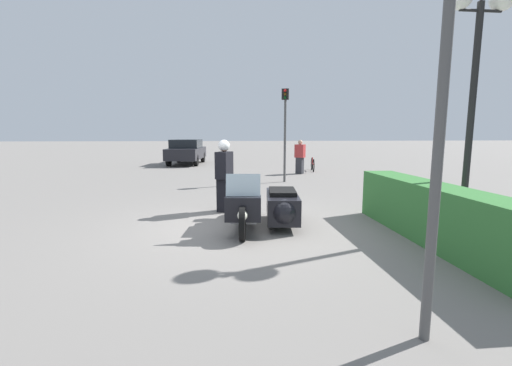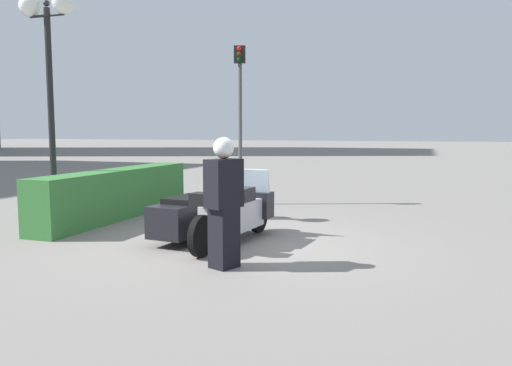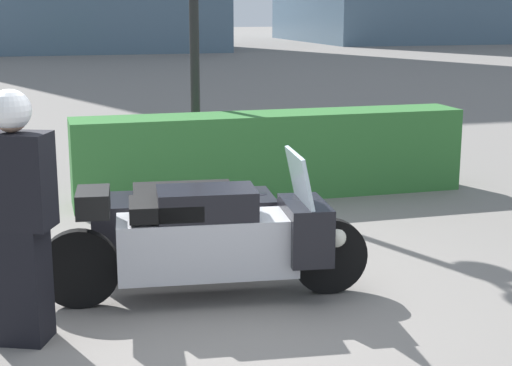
{
  "view_description": "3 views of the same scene",
  "coord_description": "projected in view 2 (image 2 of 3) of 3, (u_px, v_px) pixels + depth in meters",
  "views": [
    {
      "loc": [
        6.7,
        -0.36,
        1.85
      ],
      "look_at": [
        -0.73,
        0.34,
        0.77
      ],
      "focal_mm": 24.0,
      "sensor_mm": 36.0,
      "label": 1
    },
    {
      "loc": [
        -7.3,
        -2.81,
        1.79
      ],
      "look_at": [
        0.32,
        -0.21,
        0.94
      ],
      "focal_mm": 35.0,
      "sensor_mm": 36.0,
      "label": 2
    },
    {
      "loc": [
        -1.2,
        -5.55,
        2.22
      ],
      "look_at": [
        0.44,
        0.29,
        0.85
      ],
      "focal_mm": 55.0,
      "sensor_mm": 36.0,
      "label": 3
    }
  ],
  "objects": [
    {
      "name": "traffic_light_near",
      "position": [
        240.0,
        103.0,
        11.88
      ],
      "size": [
        0.22,
        0.28,
        3.78
      ],
      "rotation": [
        0.0,
        0.0,
        3.35
      ],
      "color": "#4C4C4C",
      "rests_on": "ground"
    },
    {
      "name": "officer_rider",
      "position": [
        224.0,
        199.0,
        6.46
      ],
      "size": [
        0.54,
        0.44,
        1.71
      ],
      "rotation": [
        0.0,
        0.0,
        -1.98
      ],
      "color": "black",
      "rests_on": "ground"
    },
    {
      "name": "twin_lamp_post",
      "position": [
        48.0,
        37.0,
        9.61
      ],
      "size": [
        0.42,
        1.2,
        4.41
      ],
      "color": "black",
      "rests_on": "ground"
    },
    {
      "name": "hedge_bush_curbside",
      "position": [
        117.0,
        193.0,
        10.29
      ],
      "size": [
        4.66,
        0.66,
        0.99
      ],
      "primitive_type": "cube",
      "color": "#337033",
      "rests_on": "ground"
    },
    {
      "name": "police_motorcycle",
      "position": [
        213.0,
        213.0,
        8.11
      ],
      "size": [
        2.52,
        1.57,
        1.14
      ],
      "rotation": [
        0.0,
        0.0,
        -0.11
      ],
      "color": "black",
      "rests_on": "ground"
    },
    {
      "name": "ground_plane",
      "position": [
        237.0,
        243.0,
        7.96
      ],
      "size": [
        160.0,
        160.0,
        0.0
      ],
      "primitive_type": "plane",
      "color": "slate"
    }
  ]
}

